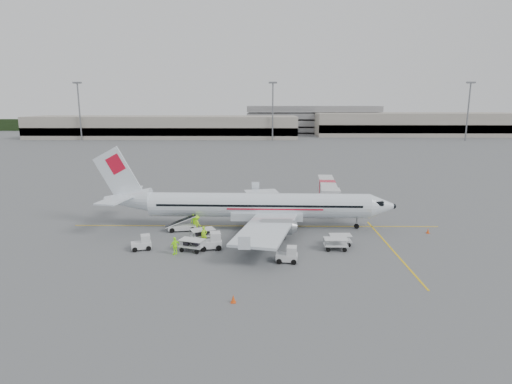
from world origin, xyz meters
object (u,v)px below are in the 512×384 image
tug_fore (287,254)px  jet_bridge (327,194)px  tug_aft (141,243)px  belt_loader (182,221)px  aircraft (259,189)px  tug_mid (210,241)px

tug_fore → jet_bridge: bearing=78.4°
jet_bridge → tug_aft: size_ratio=7.48×
tug_fore → belt_loader: bearing=145.9°
jet_bridge → belt_loader: (-18.51, -11.43, -0.77)m
tug_aft → jet_bridge: bearing=21.3°
tug_fore → tug_aft: bearing=173.6°
aircraft → tug_mid: size_ratio=15.16×
tug_mid → tug_aft: size_ratio=1.15×
belt_loader → tug_aft: 7.24m
jet_bridge → tug_aft: bearing=-135.3°
aircraft → jet_bridge: size_ratio=2.33×
aircraft → jet_bridge: bearing=47.9°
tug_fore → tug_mid: (-7.57, 3.56, 0.10)m
jet_bridge → tug_aft: jet_bridge is taller
belt_loader → tug_fore: belt_loader is taller
aircraft → tug_mid: bearing=-121.2°
tug_mid → tug_fore: bearing=-36.8°
tug_fore → tug_mid: size_ratio=0.88×
jet_bridge → tug_aft: 28.08m
jet_bridge → tug_mid: (-14.47, -17.76, -1.06)m
belt_loader → aircraft: bearing=-1.7°
jet_bridge → tug_mid: 22.94m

